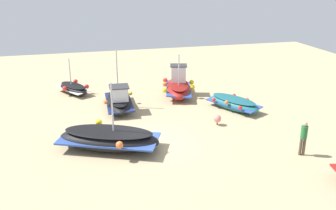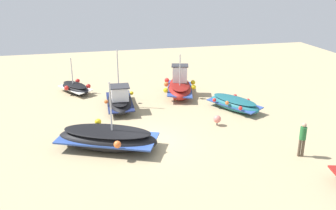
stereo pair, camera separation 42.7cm
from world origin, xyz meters
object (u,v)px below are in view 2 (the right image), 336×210
fishing_boat_0 (107,138)px  mooring_buoy_0 (217,119)px  fishing_boat_1 (180,87)px  fishing_boat_4 (75,88)px  fishing_boat_3 (120,100)px  person_walking (303,137)px  fishing_boat_5 (234,104)px

fishing_boat_0 → mooring_buoy_0: (1.54, -6.52, -0.17)m
fishing_boat_1 → fishing_boat_4: fishing_boat_1 is taller
fishing_boat_3 → person_walking: bearing=43.9°
fishing_boat_3 → person_walking: fishing_boat_3 is taller
person_walking → mooring_buoy_0: 5.36m
person_walking → mooring_buoy_0: person_walking is taller
person_walking → mooring_buoy_0: size_ratio=2.82×
fishing_boat_1 → fishing_boat_4: size_ratio=1.35×
fishing_boat_3 → fishing_boat_1: bearing=112.6°
fishing_boat_0 → mooring_buoy_0: size_ratio=8.91×
fishing_boat_3 → fishing_boat_5: size_ratio=1.14×
fishing_boat_5 → fishing_boat_0: bearing=84.9°
fishing_boat_3 → fishing_boat_4: size_ratio=1.40×
fishing_boat_5 → person_walking: (-6.86, -0.59, 0.60)m
fishing_boat_3 → person_walking: (-8.93, -7.85, 0.46)m
fishing_boat_3 → fishing_boat_4: fishing_boat_3 is taller
mooring_buoy_0 → fishing_boat_4: bearing=44.2°
fishing_boat_3 → fishing_boat_0: bearing=-9.8°
fishing_boat_3 → fishing_boat_4: 4.96m
fishing_boat_3 → mooring_buoy_0: bearing=53.3°
fishing_boat_5 → fishing_boat_3: bearing=45.2°
fishing_boat_0 → person_walking: bearing=-174.9°
fishing_boat_4 → fishing_boat_5: (-6.11, -10.12, 0.03)m
fishing_boat_5 → person_walking: bearing=156.0°
fishing_boat_1 → fishing_boat_3: 4.87m
fishing_boat_1 → mooring_buoy_0: (-5.96, -0.67, -0.27)m
fishing_boat_3 → person_walking: size_ratio=2.56×
fishing_boat_4 → fishing_boat_1: bearing=40.3°
fishing_boat_3 → mooring_buoy_0: size_ratio=7.24×
fishing_boat_3 → mooring_buoy_0: fishing_boat_3 is taller
fishing_boat_0 → fishing_boat_4: 10.01m
fishing_boat_1 → fishing_boat_5: (-3.74, -2.69, -0.24)m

